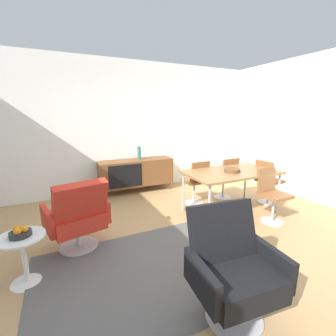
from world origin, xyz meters
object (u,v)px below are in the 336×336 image
object	(u,v)px
sideboard	(136,172)
dining_chair_back_right	(226,176)
armchair_black_shell	(232,265)
dining_table	(231,173)
dining_chair_front_right	(271,193)
dining_chair_back_left	(196,180)
lounge_chair_red	(78,215)
dining_chair_far_end	(268,180)
vase_cobalt	(139,153)
wooden_bowl_on_table	(232,170)
side_table_round	(24,254)
fruit_bowl	(20,232)

from	to	relation	value
sideboard	dining_chair_back_right	distance (m)	1.91
armchair_black_shell	dining_table	bearing A→B (deg)	50.10
sideboard	dining_chair_front_right	distance (m)	2.75
dining_chair_back_left	armchair_black_shell	world-z (taller)	armchair_black_shell
dining_chair_back_right	lounge_chair_red	bearing A→B (deg)	-166.88
sideboard	dining_chair_far_end	distance (m)	2.69
sideboard	dining_chair_front_right	size ratio (longest dim) A/B	1.87
dining_chair_back_left	lounge_chair_red	bearing A→B (deg)	-162.84
dining_chair_front_right	lounge_chair_red	world-z (taller)	lounge_chair_red
vase_cobalt	armchair_black_shell	size ratio (longest dim) A/B	0.30
vase_cobalt	wooden_bowl_on_table	bearing A→B (deg)	-60.68
dining_table	armchair_black_shell	xyz separation A→B (m)	(-1.42, -1.70, -0.23)
sideboard	dining_table	distance (m)	2.11
side_table_round	dining_chair_far_end	bearing A→B (deg)	7.28
dining_chair_far_end	dining_chair_front_right	bearing A→B (deg)	-134.17
vase_cobalt	dining_chair_far_end	distance (m)	2.66
vase_cobalt	dining_chair_front_right	size ratio (longest dim) A/B	0.34
dining_table	vase_cobalt	bearing A→B (deg)	121.11
sideboard	dining_chair_far_end	bearing A→B (deg)	-40.91
dining_table	dining_chair_back_left	world-z (taller)	dining_chair_back_left
vase_cobalt	dining_chair_back_left	bearing A→B (deg)	-59.29
wooden_bowl_on_table	dining_chair_back_left	bearing A→B (deg)	116.49
dining_chair_front_right	dining_chair_back_left	bearing A→B (deg)	121.97
dining_chair_back_left	dining_chair_back_right	world-z (taller)	same
fruit_bowl	side_table_round	bearing A→B (deg)	74.96
wooden_bowl_on_table	dining_chair_front_right	xyz separation A→B (m)	(0.39, -0.50, -0.30)
vase_cobalt	dining_chair_back_right	bearing A→B (deg)	-40.36
fruit_bowl	dining_table	bearing A→B (deg)	9.45
lounge_chair_red	fruit_bowl	bearing A→B (deg)	-143.96
sideboard	dining_chair_back_left	bearing A→B (deg)	-56.50
vase_cobalt	lounge_chair_red	xyz separation A→B (m)	(-1.44, -1.86, -0.40)
sideboard	wooden_bowl_on_table	bearing A→B (deg)	-58.77
sideboard	dining_chair_front_right	bearing A→B (deg)	-57.23
dining_chair_back_left	armchair_black_shell	size ratio (longest dim) A/B	0.90
sideboard	lounge_chair_red	size ratio (longest dim) A/B	1.69
side_table_round	dining_chair_front_right	bearing A→B (deg)	-0.89
vase_cobalt	fruit_bowl	distance (m)	3.03
vase_cobalt	dining_chair_front_right	bearing A→B (deg)	-58.68
dining_chair_back_right	armchair_black_shell	distance (m)	2.86
vase_cobalt	dining_chair_back_right	world-z (taller)	vase_cobalt
dining_chair_back_left	dining_chair_back_right	size ratio (longest dim) A/B	1.00
sideboard	dining_chair_far_end	world-z (taller)	dining_chair_far_end
sideboard	lounge_chair_red	xyz separation A→B (m)	(-1.36, -1.86, 0.03)
dining_table	dining_chair_back_left	distance (m)	0.70
vase_cobalt	fruit_bowl	world-z (taller)	vase_cobalt
vase_cobalt	dining_chair_back_right	xyz separation A→B (m)	(1.41, -1.20, -0.39)
dining_table	dining_chair_back_right	world-z (taller)	dining_chair_back_right
vase_cobalt	dining_chair_far_end	bearing A→B (deg)	-42.09
dining_table	wooden_bowl_on_table	world-z (taller)	wooden_bowl_on_table
dining_table	armchair_black_shell	world-z (taller)	armchair_black_shell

